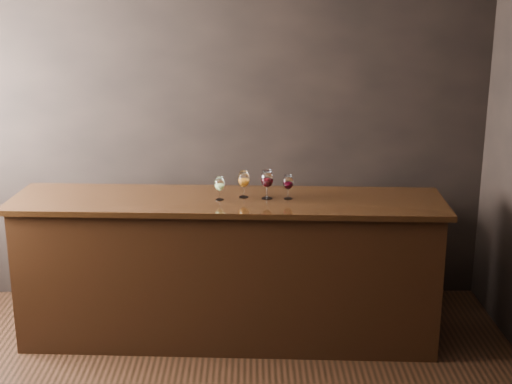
{
  "coord_description": "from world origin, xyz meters",
  "views": [
    {
      "loc": [
        0.53,
        -3.63,
        2.6
      ],
      "look_at": [
        0.56,
        1.39,
        1.17
      ],
      "focal_mm": 50.0,
      "sensor_mm": 36.0,
      "label": 1
    }
  ],
  "objects_px": {
    "bar_counter": "(228,272)",
    "glass_amber": "(244,180)",
    "back_bar_shelf": "(205,249)",
    "glass_white": "(220,185)",
    "glass_red_b": "(288,183)",
    "glass_red_a": "(267,179)"
  },
  "relations": [
    {
      "from": "glass_red_b",
      "to": "back_bar_shelf",
      "type": "bearing_deg",
      "value": 135.69
    },
    {
      "from": "glass_white",
      "to": "glass_red_a",
      "type": "height_order",
      "value": "glass_red_a"
    },
    {
      "from": "back_bar_shelf",
      "to": "glass_amber",
      "type": "xyz_separation_m",
      "value": [
        0.34,
        -0.61,
        0.77
      ]
    },
    {
      "from": "glass_white",
      "to": "glass_red_b",
      "type": "height_order",
      "value": "glass_red_b"
    },
    {
      "from": "glass_white",
      "to": "glass_amber",
      "type": "bearing_deg",
      "value": 20.33
    },
    {
      "from": "bar_counter",
      "to": "glass_red_b",
      "type": "xyz_separation_m",
      "value": [
        0.45,
        -0.01,
        0.7
      ]
    },
    {
      "from": "glass_amber",
      "to": "glass_red_a",
      "type": "distance_m",
      "value": 0.17
    },
    {
      "from": "glass_amber",
      "to": "back_bar_shelf",
      "type": "bearing_deg",
      "value": 119.3
    },
    {
      "from": "bar_counter",
      "to": "glass_red_a",
      "type": "height_order",
      "value": "glass_red_a"
    },
    {
      "from": "glass_white",
      "to": "glass_amber",
      "type": "distance_m",
      "value": 0.19
    },
    {
      "from": "back_bar_shelf",
      "to": "glass_red_b",
      "type": "xyz_separation_m",
      "value": [
        0.67,
        -0.65,
        0.75
      ]
    },
    {
      "from": "back_bar_shelf",
      "to": "glass_red_b",
      "type": "bearing_deg",
      "value": -44.31
    },
    {
      "from": "bar_counter",
      "to": "back_bar_shelf",
      "type": "relative_size",
      "value": 1.14
    },
    {
      "from": "bar_counter",
      "to": "glass_red_b",
      "type": "height_order",
      "value": "glass_red_b"
    },
    {
      "from": "glass_white",
      "to": "back_bar_shelf",
      "type": "bearing_deg",
      "value": 103.81
    },
    {
      "from": "glass_red_b",
      "to": "glass_red_a",
      "type": "bearing_deg",
      "value": 177.75
    },
    {
      "from": "glass_amber",
      "to": "glass_red_a",
      "type": "height_order",
      "value": "glass_red_a"
    },
    {
      "from": "back_bar_shelf",
      "to": "glass_red_a",
      "type": "bearing_deg",
      "value": -51.53
    },
    {
      "from": "back_bar_shelf",
      "to": "glass_red_b",
      "type": "relative_size",
      "value": 15.01
    },
    {
      "from": "glass_amber",
      "to": "bar_counter",
      "type": "bearing_deg",
      "value": -163.94
    },
    {
      "from": "bar_counter",
      "to": "glass_amber",
      "type": "distance_m",
      "value": 0.73
    },
    {
      "from": "back_bar_shelf",
      "to": "glass_white",
      "type": "bearing_deg",
      "value": -76.19
    }
  ]
}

